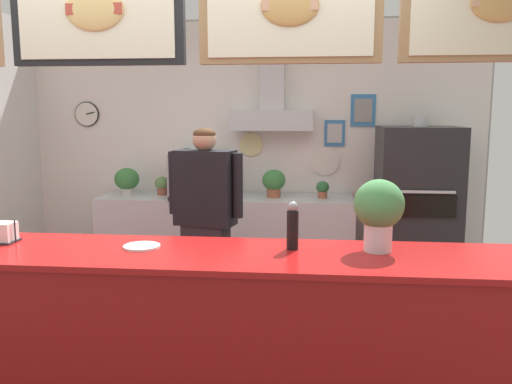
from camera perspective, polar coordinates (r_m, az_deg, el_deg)
back_wall_assembly at (r=5.47m, az=-0.41°, el=5.19°), size 4.81×3.02×2.71m
service_counter at (r=2.87m, az=-7.17°, el=-16.88°), size 3.86×0.64×1.09m
back_prep_counter at (r=5.46m, az=-3.19°, el=-5.37°), size 2.54×0.64×0.93m
pizza_oven at (r=5.27m, az=16.79°, el=-2.19°), size 0.73×0.70×1.74m
shop_worker at (r=4.15m, az=-5.42°, el=-3.86°), size 0.60×0.31×1.66m
espresso_machine at (r=5.36m, az=-6.01°, el=1.82°), size 0.56×0.56×0.44m
potted_oregano at (r=5.28m, az=7.16°, el=0.34°), size 0.13×0.13×0.17m
potted_thyme at (r=5.53m, az=-10.05°, el=0.78°), size 0.15×0.15×0.19m
potted_sage at (r=5.62m, az=-13.69°, el=1.27°), size 0.25×0.25×0.27m
potted_rosemary at (r=5.29m, az=1.92°, el=1.10°), size 0.23×0.23×0.27m
basil_vase at (r=2.69m, az=13.04°, el=-2.00°), size 0.25×0.25×0.36m
condiment_plate at (r=2.80m, az=-12.16°, el=-5.72°), size 0.19×0.19×0.01m
pepper_grinder at (r=2.68m, az=3.95°, el=-3.65°), size 0.06×0.06×0.25m
napkin_holder at (r=3.14m, az=-25.46°, el=-4.01°), size 0.14×0.13×0.12m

